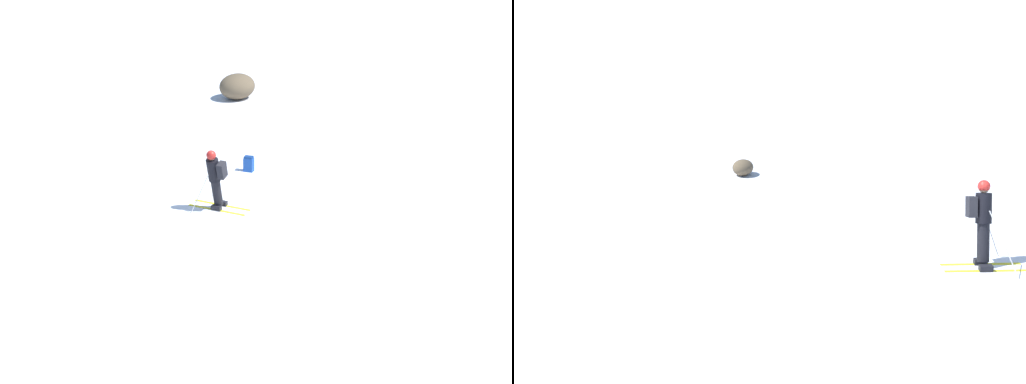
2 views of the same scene
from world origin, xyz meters
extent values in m
plane|color=white|center=(0.00, 0.00, 0.00)|extent=(300.00, 300.00, 0.00)
cube|color=yellow|center=(0.68, -0.05, 0.01)|extent=(0.57, 1.71, 0.01)
cube|color=yellow|center=(1.02, 0.05, 0.01)|extent=(0.57, 1.71, 0.01)
cube|color=black|center=(0.68, -0.05, 0.07)|extent=(0.21, 0.31, 0.12)
cube|color=black|center=(1.02, 0.05, 0.07)|extent=(0.21, 0.31, 0.12)
cylinder|color=black|center=(0.97, 0.03, 0.53)|extent=(0.50, 0.37, 0.86)
cylinder|color=black|center=(1.13, 0.08, 1.24)|extent=(0.55, 0.46, 0.70)
sphere|color=tan|center=(1.23, 0.11, 1.67)|extent=(0.33, 0.30, 0.28)
sphere|color=#AD231E|center=(1.23, 0.11, 1.69)|extent=(0.38, 0.34, 0.32)
cube|color=black|center=(1.07, 0.33, 1.27)|extent=(0.41, 0.28, 0.49)
cylinder|color=#B7B7BC|center=(0.66, -0.37, 0.63)|extent=(0.57, 0.70, 1.27)
cylinder|color=#B7B7BC|center=(1.47, -0.13, 0.58)|extent=(0.29, 0.48, 1.17)
cube|color=#194293|center=(-1.81, -1.22, 0.22)|extent=(0.31, 0.36, 0.44)
cube|color=navy|center=(-1.81, -1.22, 0.47)|extent=(0.28, 0.32, 0.06)
ellipsoid|color=brown|center=(-7.93, -7.20, 0.54)|extent=(1.65, 1.40, 1.07)
camera|label=1|loc=(14.00, 12.58, 8.17)|focal=50.00mm
camera|label=2|loc=(-13.81, 1.04, 6.08)|focal=50.00mm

